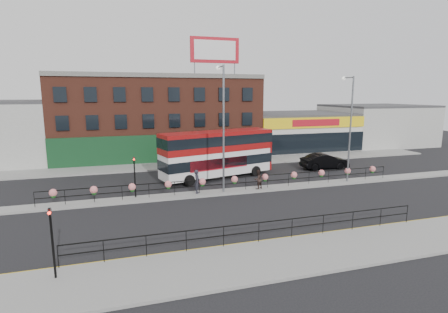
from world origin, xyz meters
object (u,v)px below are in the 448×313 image
object	(u,v)px
lamp_column_east	(349,120)
pedestrian_b	(258,179)
car	(324,161)
pedestrian_a	(197,182)
double_decker_bus	(218,149)
lamp_column_west	(223,118)

from	to	relation	value
lamp_column_east	pedestrian_b	bearing A→B (deg)	-178.23
car	pedestrian_a	bearing A→B (deg)	113.38
car	pedestrian_a	size ratio (longest dim) A/B	2.69
double_decker_bus	lamp_column_west	size ratio (longest dim) A/B	1.14
pedestrian_b	double_decker_bus	bearing A→B (deg)	-93.68
pedestrian_b	lamp_column_west	distance (m)	6.04
double_decker_bus	lamp_column_east	world-z (taller)	lamp_column_east
car	pedestrian_a	world-z (taller)	pedestrian_a
pedestrian_b	lamp_column_east	distance (m)	10.09
car	lamp_column_west	xyz separation A→B (m)	(-13.27, -5.66, 5.35)
pedestrian_b	lamp_column_east	world-z (taller)	lamp_column_east
car	lamp_column_east	distance (m)	7.58
double_decker_bus	car	distance (m)	12.39
double_decker_bus	pedestrian_b	size ratio (longest dim) A/B	7.01
pedestrian_a	lamp_column_west	bearing A→B (deg)	-73.56
car	lamp_column_east	xyz separation A→B (m)	(-1.34, -5.60, 4.93)
pedestrian_a	lamp_column_west	size ratio (longest dim) A/B	0.19
double_decker_bus	lamp_column_east	size ratio (longest dim) A/B	1.22
pedestrian_b	lamp_column_west	xyz separation A→B (m)	(-3.05, 0.22, 5.21)
pedestrian_a	lamp_column_west	world-z (taller)	lamp_column_west
pedestrian_a	pedestrian_b	bearing A→B (deg)	-76.11
double_decker_bus	lamp_column_west	bearing A→B (deg)	-101.61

